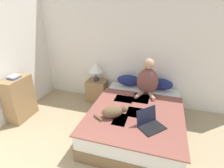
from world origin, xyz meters
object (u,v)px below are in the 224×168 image
book_stack_top (14,77)px  pillow_near (129,80)px  nightstand (97,91)px  bookshelf (20,99)px  cat_tabby (113,112)px  table_lamp (96,68)px  pillow_far (160,84)px  person_sitting (148,80)px  bed (136,119)px  laptop_open (150,123)px

book_stack_top → pillow_near: bearing=30.3°
nightstand → bookshelf: (-1.19, -1.09, 0.18)m
cat_tabby → table_lamp: size_ratio=1.20×
pillow_far → table_lamp: size_ratio=1.21×
pillow_far → cat_tabby: (-0.66, -1.25, -0.02)m
person_sitting → nightstand: person_sitting is taller
pillow_near → table_lamp: (-0.75, -0.04, 0.23)m
bookshelf → bed: bearing=6.8°
bed → pillow_far: bearing=68.5°
pillow_far → nightstand: (-1.42, -0.04, -0.34)m
person_sitting → pillow_near: bearing=146.8°
person_sitting → laptop_open: person_sitting is taller
person_sitting → laptop_open: size_ratio=1.58×
table_lamp → pillow_far: bearing=1.8°
person_sitting → bookshelf: bearing=-160.2°
laptop_open → person_sitting: bearing=52.5°
pillow_far → laptop_open: size_ratio=1.11×
nightstand → table_lamp: size_ratio=1.22×
pillow_far → bookshelf: (-2.61, -1.13, -0.16)m
pillow_near → cat_tabby: pillow_near is taller
table_lamp → book_stack_top: 1.61m
bed → bookshelf: size_ratio=2.29×
bed → person_sitting: bearing=81.2°
laptop_open → pillow_far: bearing=39.7°
cat_tabby → book_stack_top: size_ratio=2.47×
cat_tabby → pillow_near: bearing=61.7°
cat_tabby → bookshelf: size_ratio=0.59×
bed → bookshelf: bearing=-173.2°
person_sitting → bookshelf: person_sitting is taller
bed → laptop_open: (0.26, -0.46, 0.29)m
cat_tabby → nightstand: (-0.76, 1.20, -0.32)m
nightstand → table_lamp: table_lamp is taller
nightstand → book_stack_top: size_ratio=2.50×
pillow_far → table_lamp: table_lamp is taller
pillow_near → table_lamp: size_ratio=1.21×
bed → pillow_near: (-0.34, 0.86, 0.36)m
cat_tabby → laptop_open: bearing=-35.9°
nightstand → table_lamp: bearing=172.4°
laptop_open → book_stack_top: bearing=128.8°
pillow_far → person_sitting: bearing=-131.6°
pillow_far → pillow_near: bearing=180.0°
laptop_open → nightstand: (-1.34, 1.27, -0.27)m
person_sitting → book_stack_top: bearing=-160.1°
pillow_near → laptop_open: (0.60, -1.32, -0.07)m
nightstand → bed: bearing=-37.0°
cat_tabby → pillow_far: bearing=33.0°
bookshelf → book_stack_top: size_ratio=4.21×
laptop_open → table_lamp: bearing=89.7°
cat_tabby → table_lamp: bearing=93.5°
bed → person_sitting: 0.80m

